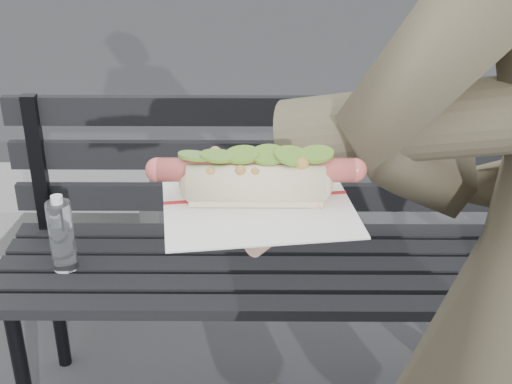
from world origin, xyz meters
TOP-DOWN VIEW (x-y plane):
  - park_bench at (-0.02, 0.96)m, footprint 1.50×0.44m
  - held_hotdog at (0.14, 0.02)m, footprint 0.64×0.33m

SIDE VIEW (x-z plane):
  - park_bench at x=-0.02m, z-range 0.08..0.96m
  - held_hotdog at x=0.14m, z-range 1.10..1.29m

